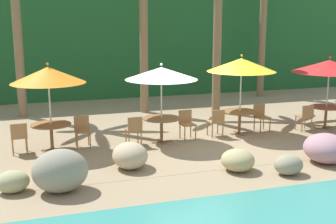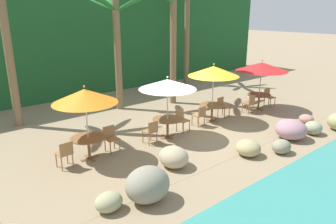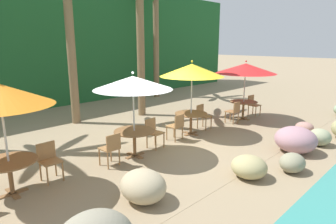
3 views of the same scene
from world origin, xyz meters
name	(u,v)px [view 3 (image 3 of 3)]	position (x,y,z in m)	size (l,w,h in m)	color
ground_plane	(162,149)	(0.00, 0.00, 0.00)	(120.00, 120.00, 0.00)	#937F60
terrace_deck	(162,149)	(0.00, 0.00, 0.00)	(18.00, 5.20, 0.01)	#937F60
foliage_backdrop	(30,44)	(0.00, 9.00, 3.00)	(28.00, 2.40, 6.00)	#1E5628
rock_seawall	(217,187)	(-1.40, -2.93, 0.38)	(16.62, 2.79, 1.04)	tan
umbrella_orange	(0,95)	(-4.00, 0.33, 2.09)	(2.00, 2.00, 2.42)	silver
dining_table_orange	(9,167)	(-4.00, 0.33, 0.61)	(1.10, 1.10, 0.74)	brown
chair_orange_seaward	(49,159)	(-3.15, 0.43, 0.51)	(0.42, 0.43, 0.87)	#9E7042
umbrella_white	(133,83)	(-0.89, 0.15, 2.04)	(2.09, 2.09, 2.34)	silver
dining_table_white	(134,135)	(-0.89, 0.15, 0.61)	(1.10, 1.10, 0.74)	brown
chair_white_seaward	(153,131)	(-0.05, 0.31, 0.51)	(0.45, 0.46, 0.87)	#9E7042
chair_white_inland	(111,147)	(-1.74, 0.03, 0.51)	(0.43, 0.44, 0.87)	#9E7042
umbrella_yellow	(192,70)	(1.74, 0.34, 2.19)	(2.12, 2.12, 2.51)	silver
dining_table_yellow	(191,117)	(1.74, 0.34, 0.61)	(1.10, 1.10, 0.74)	brown
chair_yellow_seaward	(202,115)	(2.58, 0.50, 0.51)	(0.45, 0.46, 0.87)	#9E7042
chair_yellow_inland	(177,125)	(0.90, 0.22, 0.51)	(0.44, 0.44, 0.87)	#9E7042
umbrella_red	(246,68)	(4.79, 0.11, 2.07)	(2.40, 2.40, 2.39)	silver
dining_table_red	(243,104)	(4.79, 0.11, 0.61)	(1.10, 1.10, 0.74)	brown
chair_red_seaward	(253,104)	(5.64, 0.15, 0.51)	(0.45, 0.45, 0.87)	#9E7042
chair_red_inland	(234,111)	(3.94, 0.01, 0.51)	(0.42, 0.43, 0.87)	#9E7042
palm_tree_second	(70,32)	(-0.25, 4.52, 3.45)	(3.01, 3.01, 5.22)	brown
palm_tree_third	(140,16)	(2.41, 3.69, 4.13)	(3.67, 3.73, 5.90)	brown
palm_tree_fourth	(156,24)	(5.92, 6.45, 4.09)	(3.09, 2.82, 6.14)	brown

